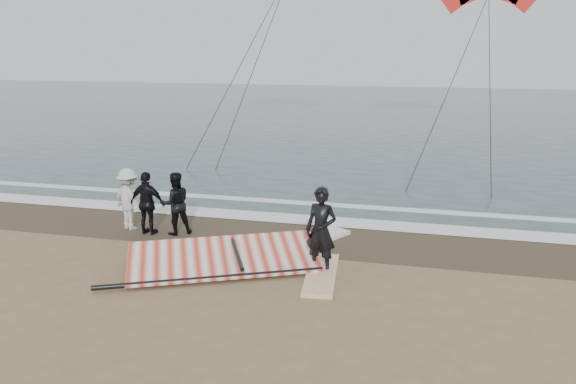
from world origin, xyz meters
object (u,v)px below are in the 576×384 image
Objects in this scene: board_white at (321,274)px; board_cream at (308,241)px; man_main at (321,230)px; sail_rig at (223,259)px.

board_white is 0.88× the size of board_cream.
man_main reaches higher than board_cream.
board_cream is (-0.71, 1.96, 0.01)m from board_white.
man_main is 2.34m from sail_rig.
sail_rig reaches higher than board_cream.
sail_rig is at bearing 174.80° from board_white.
board_cream is 2.51m from sail_rig.
board_cream is at bearing 51.85° from sail_rig.
board_white is 0.51× the size of sail_rig.
man_main is 2.06m from board_cream.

